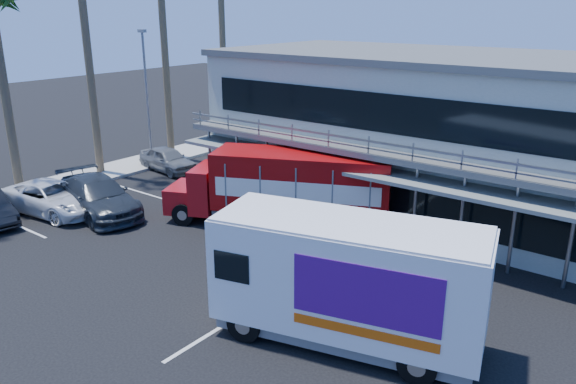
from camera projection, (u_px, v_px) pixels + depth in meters
The scene contains 9 objects.
ground at pixel (170, 310), 18.08m from camera, with size 120.00×120.00×0.00m, color black.
building at pixel (451, 133), 26.44m from camera, with size 22.40×12.00×7.30m.
curb_strip at pixel (72, 181), 31.25m from camera, with size 3.00×32.00×0.16m, color #A5A399.
light_pole_far at pixel (147, 92), 33.16m from camera, with size 0.50×0.25×8.09m.
red_truck at pixel (286, 186), 24.61m from camera, with size 10.01×6.22×3.35m.
white_van at pixel (347, 280), 15.84m from camera, with size 8.02×4.43×3.72m.
parked_car_c at pixel (53, 198), 26.46m from camera, with size 2.49×5.40×1.50m, color silver.
parked_car_d at pixel (99, 196), 26.32m from camera, with size 2.40×5.90×1.71m, color #272D34.
parked_car_e at pixel (168, 159), 33.22m from camera, with size 1.69×4.19×1.43m, color slate.
Camera 1 is at (12.75, -10.33, 9.31)m, focal length 35.00 mm.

